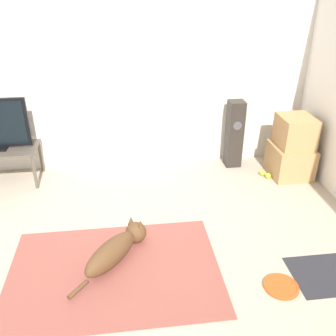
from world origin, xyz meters
TOP-DOWN VIEW (x-y plane):
  - ground_plane at (0.00, 0.00)m, footprint 12.00×12.00m
  - wall_back at (0.00, 2.10)m, footprint 8.00×0.06m
  - area_rug at (0.15, 0.09)m, footprint 1.74×1.20m
  - dog at (0.18, 0.24)m, footprint 0.65×0.77m
  - frisbee at (1.46, -0.25)m, footprint 0.28×0.28m
  - cardboard_box_lower at (2.27, 1.53)m, footprint 0.45×0.50m
  - cardboard_box_upper at (2.28, 1.54)m, footprint 0.39×0.43m
  - floor_speaker at (1.66, 1.87)m, footprint 0.19×0.19m
  - tennis_ball_by_boxes at (1.99, 1.46)m, footprint 0.07×0.07m
  - tennis_ball_near_speaker at (1.95, 1.54)m, footprint 0.07×0.07m

SIDE VIEW (x-z plane):
  - ground_plane at x=0.00m, z-range 0.00..0.00m
  - area_rug at x=0.15m, z-range 0.00..0.01m
  - frisbee at x=1.46m, z-range 0.00..0.03m
  - tennis_ball_by_boxes at x=1.99m, z-range 0.00..0.07m
  - tennis_ball_near_speaker at x=1.95m, z-range 0.00..0.07m
  - dog at x=0.18m, z-range 0.00..0.25m
  - cardboard_box_lower at x=2.27m, z-range 0.00..0.38m
  - floor_speaker at x=1.66m, z-range 0.00..0.85m
  - cardboard_box_upper at x=2.28m, z-range 0.38..0.74m
  - wall_back at x=0.00m, z-range 0.00..2.55m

